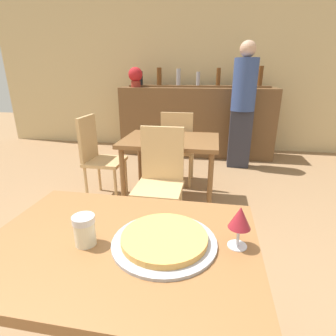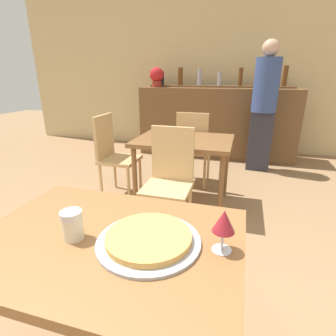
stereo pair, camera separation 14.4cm
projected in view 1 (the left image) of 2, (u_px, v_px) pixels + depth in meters
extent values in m
cube|color=#D1B784|center=(200.00, 72.00, 4.77)|extent=(8.00, 0.05, 2.80)
cube|color=brown|center=(121.00, 245.00, 0.99)|extent=(1.02, 0.73, 0.04)
cylinder|color=brown|center=(68.00, 261.00, 1.48)|extent=(0.05, 0.05, 0.73)
cylinder|color=brown|center=(231.00, 282.00, 1.33)|extent=(0.05, 0.05, 0.73)
cube|color=brown|center=(171.00, 140.00, 2.72)|extent=(0.98, 0.74, 0.04)
cylinder|color=brown|center=(123.00, 182.00, 2.62)|extent=(0.05, 0.05, 0.69)
cylinder|color=brown|center=(210.00, 188.00, 2.48)|extent=(0.05, 0.05, 0.69)
cylinder|color=brown|center=(140.00, 162.00, 3.20)|extent=(0.05, 0.05, 0.69)
cylinder|color=brown|center=(211.00, 166.00, 3.06)|extent=(0.05, 0.05, 0.69)
cube|color=brown|center=(196.00, 122.00, 4.58)|extent=(2.60, 0.56, 1.15)
cube|color=brown|center=(198.00, 86.00, 4.51)|extent=(2.39, 0.24, 0.03)
cylinder|color=black|center=(141.00, 78.00, 4.63)|extent=(0.08, 0.08, 0.23)
cylinder|color=#5B3314|center=(159.00, 76.00, 4.56)|extent=(0.08, 0.08, 0.29)
cylinder|color=#9999A3|center=(178.00, 77.00, 4.51)|extent=(0.07, 0.07, 0.27)
cylinder|color=#9999A3|center=(198.00, 79.00, 4.46)|extent=(0.06, 0.06, 0.22)
cylinder|color=#5B3314|center=(218.00, 77.00, 4.40)|extent=(0.07, 0.07, 0.28)
cylinder|color=#9999A3|center=(239.00, 78.00, 4.35)|extent=(0.06, 0.06, 0.25)
cylinder|color=#5B3314|center=(260.00, 76.00, 4.28)|extent=(0.08, 0.08, 0.31)
cube|color=tan|center=(158.00, 189.00, 2.23)|extent=(0.40, 0.40, 0.04)
cube|color=tan|center=(162.00, 154.00, 2.31)|extent=(0.38, 0.04, 0.48)
cylinder|color=tan|center=(135.00, 221.00, 2.18)|extent=(0.03, 0.03, 0.42)
cylinder|color=tan|center=(175.00, 225.00, 2.12)|extent=(0.03, 0.03, 0.42)
cylinder|color=tan|center=(145.00, 202.00, 2.50)|extent=(0.03, 0.03, 0.42)
cylinder|color=tan|center=(180.00, 205.00, 2.44)|extent=(0.03, 0.03, 0.42)
cube|color=tan|center=(178.00, 150.00, 3.38)|extent=(0.40, 0.40, 0.04)
cube|color=tan|center=(177.00, 133.00, 3.13)|extent=(0.38, 0.04, 0.48)
cylinder|color=tan|center=(192.00, 163.00, 3.59)|extent=(0.03, 0.03, 0.42)
cylinder|color=tan|center=(168.00, 162.00, 3.65)|extent=(0.03, 0.03, 0.42)
cylinder|color=tan|center=(190.00, 172.00, 3.27)|extent=(0.03, 0.03, 0.42)
cylinder|color=tan|center=(163.00, 170.00, 3.33)|extent=(0.03, 0.03, 0.42)
cube|color=tan|center=(105.00, 162.00, 2.93)|extent=(0.40, 0.40, 0.04)
cube|color=tan|center=(88.00, 138.00, 2.87)|extent=(0.04, 0.38, 0.48)
cylinder|color=tan|center=(116.00, 187.00, 2.82)|extent=(0.03, 0.03, 0.42)
cylinder|color=tan|center=(126.00, 176.00, 3.14)|extent=(0.03, 0.03, 0.42)
cylinder|color=tan|center=(86.00, 185.00, 2.88)|extent=(0.03, 0.03, 0.42)
cylinder|color=tan|center=(99.00, 174.00, 3.19)|extent=(0.03, 0.03, 0.42)
cylinder|color=#A3A3A8|center=(164.00, 242.00, 0.96)|extent=(0.39, 0.39, 0.01)
cylinder|color=gold|center=(164.00, 238.00, 0.96)|extent=(0.32, 0.32, 0.02)
cylinder|color=beige|center=(85.00, 233.00, 0.95)|extent=(0.08, 0.08, 0.09)
cylinder|color=silver|center=(83.00, 219.00, 0.93)|extent=(0.08, 0.08, 0.03)
cube|color=#2D2D38|center=(239.00, 139.00, 3.97)|extent=(0.32, 0.18, 0.86)
cylinder|color=#33477F|center=(245.00, 85.00, 3.71)|extent=(0.34, 0.34, 0.72)
sphere|color=tan|center=(248.00, 49.00, 3.55)|extent=(0.22, 0.22, 0.22)
cylinder|color=silver|center=(237.00, 246.00, 0.95)|extent=(0.07, 0.07, 0.00)
cylinder|color=silver|center=(238.00, 236.00, 0.94)|extent=(0.01, 0.01, 0.07)
cone|color=maroon|center=(240.00, 217.00, 0.91)|extent=(0.08, 0.08, 0.08)
cylinder|color=maroon|center=(136.00, 84.00, 4.49)|extent=(0.16, 0.16, 0.10)
sphere|color=red|center=(135.00, 74.00, 4.44)|extent=(0.24, 0.24, 0.24)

